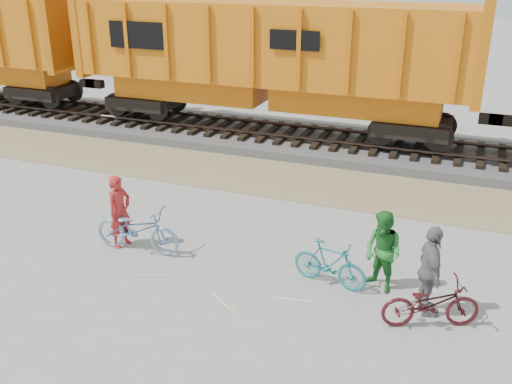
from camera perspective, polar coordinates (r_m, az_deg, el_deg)
ground at (r=12.46m, az=-4.36°, el=-7.45°), size 120.00×120.00×0.00m
gravel_strip at (r=17.09m, az=3.56°, el=1.16°), size 120.00×3.00×0.02m
ballast_bed at (r=20.22m, az=6.65°, el=4.88°), size 120.00×4.00×0.30m
track at (r=20.13m, az=6.69°, el=5.75°), size 120.00×2.60×0.24m
hopper_car_center at (r=20.15m, az=1.30°, el=13.31°), size 14.00×3.13×4.65m
bicycle_blue at (r=13.10m, az=-11.78°, el=-3.67°), size 2.07×0.82×1.07m
bicycle_teal at (r=11.67m, az=7.38°, el=-7.12°), size 1.65×0.73×0.96m
bicycle_maroon at (r=10.83m, az=17.08°, el=-10.62°), size 1.87×1.26×0.93m
person_solo at (r=13.31m, az=-13.48°, el=-1.89°), size 0.54×0.70×1.71m
person_man at (r=11.51m, az=12.56°, el=-5.88°), size 1.03×0.97×1.68m
person_woman at (r=10.97m, az=17.01°, el=-7.58°), size 0.76×1.13×1.78m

